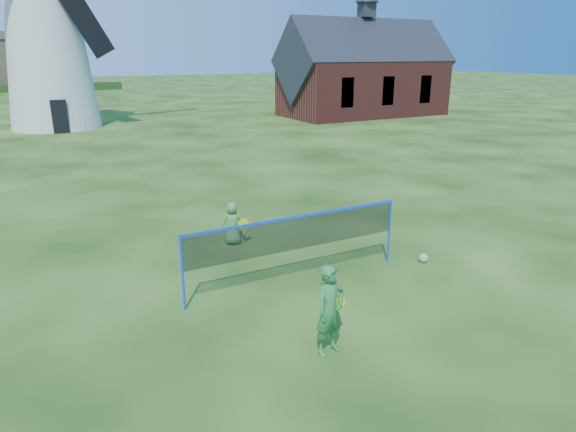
{
  "coord_description": "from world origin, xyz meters",
  "views": [
    {
      "loc": [
        -4.57,
        -8.4,
        4.78
      ],
      "look_at": [
        0.2,
        0.5,
        1.5
      ],
      "focal_mm": 31.35,
      "sensor_mm": 36.0,
      "label": 1
    }
  ],
  "objects_px": {
    "player_girl": "(330,310)",
    "play_ball": "(424,258)",
    "chapel": "(364,75)",
    "windmill": "(45,34)",
    "player_boy": "(233,223)",
    "badminton_net": "(297,234)"
  },
  "relations": [
    {
      "from": "chapel",
      "to": "play_ball",
      "type": "xyz_separation_m",
      "value": [
        -16.7,
        -25.3,
        -3.04
      ]
    },
    {
      "from": "badminton_net",
      "to": "player_girl",
      "type": "relative_size",
      "value": 3.24
    },
    {
      "from": "chapel",
      "to": "player_boy",
      "type": "relative_size",
      "value": 11.66
    },
    {
      "from": "player_boy",
      "to": "chapel",
      "type": "bearing_deg",
      "value": -110.15
    },
    {
      "from": "windmill",
      "to": "player_boy",
      "type": "xyz_separation_m",
      "value": [
        2.16,
        -25.64,
        -5.35
      ]
    },
    {
      "from": "windmill",
      "to": "player_girl",
      "type": "height_order",
      "value": "windmill"
    },
    {
      "from": "chapel",
      "to": "play_ball",
      "type": "relative_size",
      "value": 60.12
    },
    {
      "from": "play_ball",
      "to": "chapel",
      "type": "bearing_deg",
      "value": 56.58
    },
    {
      "from": "chapel",
      "to": "player_girl",
      "type": "xyz_separation_m",
      "value": [
        -20.74,
        -27.42,
        -2.37
      ]
    },
    {
      "from": "player_boy",
      "to": "player_girl",
      "type": "bearing_deg",
      "value": 107.22
    },
    {
      "from": "windmill",
      "to": "player_boy",
      "type": "height_order",
      "value": "windmill"
    },
    {
      "from": "chapel",
      "to": "badminton_net",
      "type": "xyz_separation_m",
      "value": [
        -19.94,
        -24.87,
        -2.01
      ]
    },
    {
      "from": "player_girl",
      "to": "play_ball",
      "type": "relative_size",
      "value": 7.09
    },
    {
      "from": "chapel",
      "to": "player_girl",
      "type": "height_order",
      "value": "chapel"
    },
    {
      "from": "chapel",
      "to": "badminton_net",
      "type": "bearing_deg",
      "value": -128.73
    },
    {
      "from": "chapel",
      "to": "badminton_net",
      "type": "distance_m",
      "value": 31.94
    },
    {
      "from": "badminton_net",
      "to": "play_ball",
      "type": "distance_m",
      "value": 3.43
    },
    {
      "from": "chapel",
      "to": "player_girl",
      "type": "relative_size",
      "value": 8.48
    },
    {
      "from": "badminton_net",
      "to": "player_boy",
      "type": "bearing_deg",
      "value": 95.91
    },
    {
      "from": "windmill",
      "to": "player_girl",
      "type": "distance_m",
      "value": 31.54
    },
    {
      "from": "badminton_net",
      "to": "player_boy",
      "type": "distance_m",
      "value": 2.96
    },
    {
      "from": "badminton_net",
      "to": "player_boy",
      "type": "height_order",
      "value": "badminton_net"
    }
  ]
}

